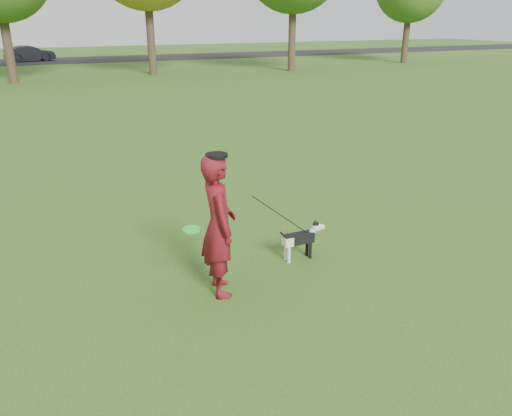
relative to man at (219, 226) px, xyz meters
name	(u,v)px	position (x,y,z in m)	size (l,w,h in m)	color
ground	(289,270)	(1.11, 0.14, -0.95)	(120.00, 120.00, 0.00)	#285116
road	(69,60)	(1.11, 40.14, -0.94)	(120.00, 7.00, 0.02)	black
man	(219,226)	(0.00, 0.00, 0.00)	(0.70, 0.46, 1.91)	#560C0C
dog	(302,237)	(1.47, 0.41, -0.60)	(0.77, 0.15, 0.59)	black
car_mid	(30,53)	(-1.83, 40.14, -0.32)	(1.30, 3.73, 1.23)	black
man_held_items	(282,216)	(1.00, 0.17, -0.09)	(2.08, 0.61, 1.53)	#1CE530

